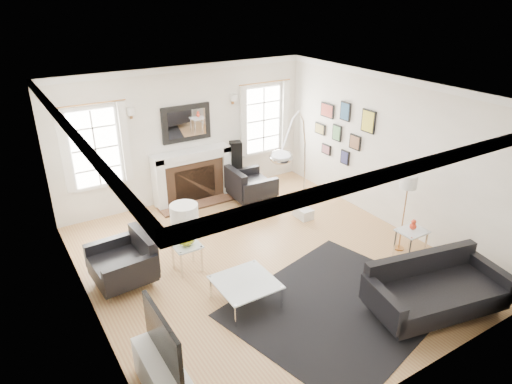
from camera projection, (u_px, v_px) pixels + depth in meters
floor at (265, 260)px, 7.65m from camera, size 6.00×6.00×0.00m
back_wall at (186, 135)px, 9.39m from camera, size 5.50×0.04×2.80m
front_wall at (421, 281)px, 4.75m from camera, size 5.50×0.04×2.80m
left_wall at (82, 230)px, 5.75m from camera, size 0.04×6.00×2.80m
right_wall at (390, 152)px, 8.39m from camera, size 0.04×6.00×2.80m
ceiling at (266, 94)px, 6.49m from camera, size 5.50×6.00×0.02m
crown_molding at (266, 98)px, 6.51m from camera, size 5.50×6.00×0.12m
fireplace at (193, 176)px, 9.58m from camera, size 1.70×0.69×1.11m
mantel_mirror at (186, 123)px, 9.25m from camera, size 1.05×0.07×0.75m
window_left at (95, 148)px, 8.44m from camera, size 1.24×0.15×1.62m
window_right at (263, 120)px, 10.21m from camera, size 1.24×0.15×1.62m
gallery_wall at (342, 129)px, 9.32m from camera, size 0.04×1.73×1.29m
tv_unit at (162, 371)px, 5.03m from camera, size 0.35×1.00×1.09m
area_rug at (338, 306)px, 6.55m from camera, size 3.34×2.99×0.01m
sofa at (433, 289)px, 6.36m from camera, size 2.07×1.25×0.63m
armchair_left at (126, 263)px, 6.94m from camera, size 0.92×1.00×0.64m
armchair_right at (248, 186)px, 9.60m from camera, size 0.88×0.96×0.63m
coffee_table at (245, 283)px, 6.50m from camera, size 0.83×0.83×0.37m
side_table_left at (187, 250)px, 7.25m from camera, size 0.43×0.43×0.47m
nesting_table at (411, 237)px, 7.57m from camera, size 0.47×0.39×0.52m
gourd_lamp at (185, 222)px, 7.04m from camera, size 0.44×0.44×0.70m
orange_vase at (413, 225)px, 7.48m from camera, size 0.11×0.11×0.18m
arc_floor_lamp at (294, 173)px, 7.71m from camera, size 1.72×1.59×2.43m
stick_floor_lamp at (408, 185)px, 7.49m from camera, size 0.28×0.28×1.40m
speaker_tower at (236, 168)px, 9.92m from camera, size 0.29×0.29×1.18m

